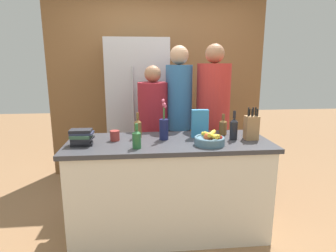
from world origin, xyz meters
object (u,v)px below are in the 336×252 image
(fruit_bowl, at_px, (210,140))
(person_at_sink, at_px, (153,127))
(cereal_box, at_px, (200,123))
(flower_vase, at_px, (164,127))
(bottle_vinegar, at_px, (223,127))
(book_stack, at_px, (81,137))
(bottle_water, at_px, (234,128))
(person_in_blue, at_px, (179,114))
(bottle_wine, at_px, (137,139))
(person_in_red_tee, at_px, (213,116))
(knife_block, at_px, (251,127))
(coffee_mug, at_px, (115,136))
(bottle_oil, at_px, (138,128))
(refrigerator, at_px, (139,113))

(fruit_bowl, distance_m, person_at_sink, 0.96)
(cereal_box, xyz_separation_m, person_at_sink, (-0.42, 0.56, -0.16))
(flower_vase, distance_m, bottle_vinegar, 0.62)
(cereal_box, bearing_deg, book_stack, -170.77)
(bottle_water, bearing_deg, person_in_blue, 121.97)
(flower_vase, bearing_deg, bottle_wine, -134.57)
(book_stack, distance_m, bottle_vinegar, 1.36)
(person_in_blue, bearing_deg, person_in_red_tee, -12.01)
(knife_block, bearing_deg, book_stack, -178.27)
(coffee_mug, xyz_separation_m, person_in_red_tee, (1.07, 0.56, 0.06))
(coffee_mug, distance_m, bottle_water, 1.11)
(coffee_mug, xyz_separation_m, person_in_blue, (0.68, 0.61, 0.08))
(coffee_mug, xyz_separation_m, bottle_oil, (0.21, 0.09, 0.05))
(book_stack, distance_m, person_in_blue, 1.21)
(person_at_sink, bearing_deg, bottle_vinegar, -57.62)
(flower_vase, height_order, person_in_blue, person_in_blue)
(book_stack, bearing_deg, bottle_wine, -15.52)
(refrigerator, xyz_separation_m, knife_block, (1.06, -1.29, 0.07))
(bottle_water, relative_size, person_in_red_tee, 0.15)
(person_at_sink, height_order, person_in_red_tee, person_in_red_tee)
(bottle_vinegar, bearing_deg, person_in_blue, 127.63)
(fruit_bowl, bearing_deg, bottle_oil, 153.45)
(book_stack, xyz_separation_m, person_in_red_tee, (1.34, 0.69, 0.04))
(coffee_mug, xyz_separation_m, book_stack, (-0.27, -0.13, 0.02))
(coffee_mug, bearing_deg, bottle_oil, 22.01)
(cereal_box, xyz_separation_m, bottle_water, (0.30, -0.12, -0.03))
(refrigerator, bearing_deg, bottle_wine, -90.33)
(knife_block, relative_size, bottle_wine, 1.46)
(coffee_mug, distance_m, bottle_vinegar, 1.07)
(cereal_box, distance_m, bottle_water, 0.32)
(flower_vase, bearing_deg, bottle_vinegar, 11.78)
(fruit_bowl, distance_m, person_in_red_tee, 0.82)
(cereal_box, distance_m, person_in_blue, 0.58)
(book_stack, bearing_deg, bottle_water, 2.37)
(book_stack, relative_size, person_at_sink, 0.13)
(refrigerator, relative_size, bottle_vinegar, 9.08)
(refrigerator, xyz_separation_m, person_at_sink, (0.17, -0.60, -0.07))
(book_stack, bearing_deg, bottle_vinegar, 10.50)
(bottle_vinegar, height_order, bottle_wine, same)
(refrigerator, distance_m, person_at_sink, 0.63)
(person_at_sink, bearing_deg, fruit_bowl, -82.87)
(refrigerator, xyz_separation_m, cereal_box, (0.59, -1.16, 0.09))
(person_in_blue, bearing_deg, bottle_oil, -136.31)
(book_stack, distance_m, bottle_wine, 0.50)
(book_stack, bearing_deg, coffee_mug, 25.24)
(cereal_box, height_order, person_in_red_tee, person_in_red_tee)
(person_in_blue, xyz_separation_m, person_in_red_tee, (0.39, -0.05, -0.01))
(person_at_sink, bearing_deg, cereal_box, -74.59)
(person_in_blue, bearing_deg, knife_block, -54.22)
(knife_block, bearing_deg, flower_vase, 174.77)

